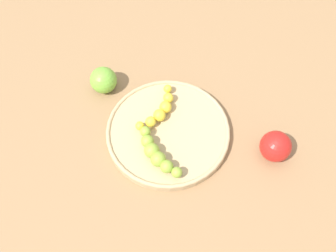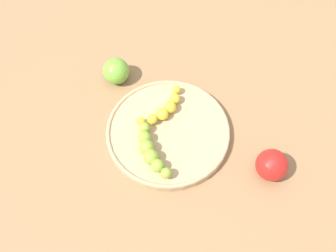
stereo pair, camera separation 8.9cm
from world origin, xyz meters
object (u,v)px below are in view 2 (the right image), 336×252
object	(u,v)px
banana_yellow	(164,109)
banana_green	(151,151)
apple_green	(116,71)
apple_red	(272,165)
fruit_bowl	(168,132)

from	to	relation	value
banana_yellow	banana_green	xyz separation A→B (m)	(-0.11, 0.06, 0.00)
apple_green	apple_red	world-z (taller)	apple_red
banana_yellow	banana_green	world-z (taller)	banana_green
banana_green	apple_green	bearing A→B (deg)	-91.54
apple_green	apple_red	bearing A→B (deg)	-139.55
banana_green	apple_red	size ratio (longest dim) A/B	2.05
fruit_bowl	apple_green	xyz separation A→B (m)	(0.19, 0.09, 0.02)
banana_green	apple_green	xyz separation A→B (m)	(0.25, 0.04, -0.00)
banana_yellow	apple_red	bearing A→B (deg)	10.52
banana_green	banana_yellow	bearing A→B (deg)	-128.04
banana_yellow	apple_red	world-z (taller)	apple_red
banana_green	fruit_bowl	bearing A→B (deg)	-144.49
apple_green	apple_red	xyz separation A→B (m)	(-0.34, -0.29, 0.00)
banana_yellow	apple_green	bearing A→B (deg)	179.47
fruit_bowl	banana_yellow	bearing A→B (deg)	-2.83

